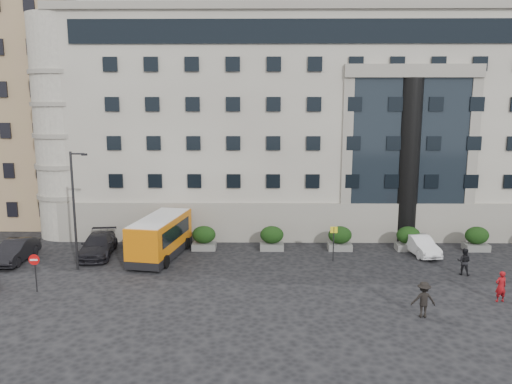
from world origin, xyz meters
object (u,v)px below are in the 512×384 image
hedge_d (408,238)px  street_lamp (75,206)px  hedge_c (340,238)px  no_entry_sign (35,265)px  hedge_b (272,238)px  white_taxi (420,245)px  bus_stop_sign (334,238)px  minibus (160,235)px  hedge_e (477,238)px  pedestrian_a (501,286)px  pedestrian_b (464,262)px  parked_car_b (16,251)px  hedge_a (204,238)px  parked_car_c (98,245)px  pedestrian_c (423,299)px  red_truck (113,204)px  parked_car_d (109,217)px

hedge_d → street_lamp: (-23.54, -4.80, 3.44)m
hedge_c → no_entry_sign: (-19.40, -8.84, 0.72)m
hedge_b → white_taxi: size_ratio=0.43×
bus_stop_sign → minibus: size_ratio=0.34×
hedge_e → white_taxi: 4.72m
hedge_c → pedestrian_a: (7.51, -10.02, -0.03)m
hedge_b → pedestrian_b: (12.43, -5.54, -0.04)m
parked_car_b → white_taxi: size_ratio=1.12×
pedestrian_b → hedge_b: bearing=5.1°
hedge_a → parked_car_c: hedge_a is taller
no_entry_sign → pedestrian_a: 26.95m
hedge_c → hedge_d: (5.20, 0.00, 0.00)m
hedge_d → bus_stop_sign: bearing=-155.3°
street_lamp → bus_stop_sign: 17.75m
bus_stop_sign → white_taxi: bearing=14.7°
hedge_d → minibus: (-18.52, -1.99, 0.71)m
hedge_e → parked_car_b: hedge_e is taller
hedge_e → no_entry_sign: bearing=-163.5°
pedestrian_a → pedestrian_c: pedestrian_c is taller
red_truck → minibus: bearing=-73.3°
hedge_e → bus_stop_sign: bearing=-166.1°
hedge_a → parked_car_c: bearing=-168.2°
hedge_d → hedge_a: bearing=180.0°
hedge_a → pedestrian_b: size_ratio=1.03×
no_entry_sign → pedestrian_a: size_ratio=1.29×
hedge_c → street_lamp: size_ratio=0.23×
no_entry_sign → white_taxi: size_ratio=0.55×
bus_stop_sign → parked_car_d: (-19.31, 11.00, -1.11)m
white_taxi → pedestrian_c: pedestrian_c is taller
hedge_b → street_lamp: bearing=-159.9°
bus_stop_sign → pedestrian_b: size_ratio=1.42×
hedge_b → hedge_a: bearing=180.0°
hedge_c → parked_car_c: hedge_c is taller
parked_car_b → parked_car_c: 5.58m
hedge_c → parked_car_b: 23.61m
hedge_e → pedestrian_c: size_ratio=0.95×
hedge_d → no_entry_sign: 26.15m
minibus → pedestrian_a: bearing=-11.1°
hedge_d → parked_car_b: (-28.60, -3.10, -0.15)m
hedge_d → parked_car_b: 28.77m
pedestrian_c → pedestrian_b: bearing=-124.2°
street_lamp → pedestrian_c: bearing=-19.4°
pedestrian_b → bus_stop_sign: bearing=10.5°
parked_car_c → pedestrian_a: 26.90m
hedge_c → minibus: bearing=-171.5°
hedge_c → pedestrian_c: (2.49, -12.12, 0.04)m
hedge_d → parked_car_d: size_ratio=0.41×
minibus → hedge_c: bearing=18.4°
bus_stop_sign → pedestrian_a: bearing=-40.6°
hedge_e → parked_car_c: bearing=-176.8°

